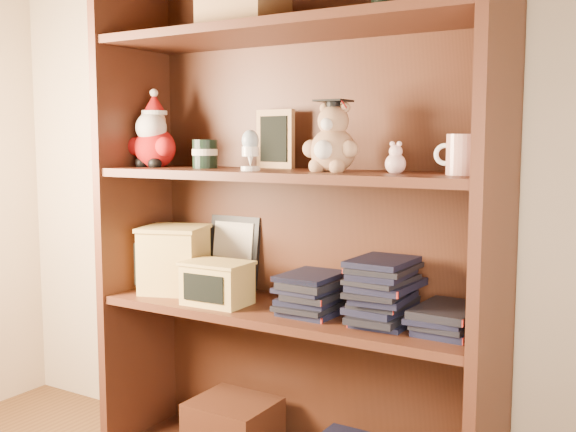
# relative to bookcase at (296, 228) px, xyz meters

# --- Properties ---
(bookcase) EXTENTS (1.20, 0.35, 1.60)m
(bookcase) POSITION_rel_bookcase_xyz_m (0.00, 0.00, 0.00)
(bookcase) COLOR #4A2415
(bookcase) RESTS_ON ground
(shelf_lower) EXTENTS (1.14, 0.33, 0.02)m
(shelf_lower) POSITION_rel_bookcase_xyz_m (0.00, -0.05, -0.24)
(shelf_lower) COLOR #4A2415
(shelf_lower) RESTS_ON ground
(shelf_upper) EXTENTS (1.14, 0.33, 0.02)m
(shelf_upper) POSITION_rel_bookcase_xyz_m (0.00, -0.05, 0.16)
(shelf_upper) COLOR #4A2415
(shelf_upper) RESTS_ON ground
(santa_plush) EXTENTS (0.18, 0.13, 0.26)m
(santa_plush) POSITION_rel_bookcase_xyz_m (-0.50, -0.06, 0.26)
(santa_plush) COLOR #A50F0F
(santa_plush) RESTS_ON shelf_upper
(teachers_tin) EXTENTS (0.08, 0.08, 0.09)m
(teachers_tin) POSITION_rel_bookcase_xyz_m (-0.30, -0.05, 0.22)
(teachers_tin) COLOR black
(teachers_tin) RESTS_ON shelf_upper
(chalkboard_plaque) EXTENTS (0.14, 0.08, 0.18)m
(chalkboard_plaque) POSITION_rel_bookcase_xyz_m (-0.11, 0.06, 0.26)
(chalkboard_plaque) COLOR #9E7547
(chalkboard_plaque) RESTS_ON shelf_upper
(egg_cup) EXTENTS (0.05, 0.05, 0.11)m
(egg_cup) POSITION_rel_bookcase_xyz_m (-0.07, -0.13, 0.23)
(egg_cup) COLOR white
(egg_cup) RESTS_ON shelf_upper
(grad_teddy_bear) EXTENTS (0.16, 0.14, 0.20)m
(grad_teddy_bear) POSITION_rel_bookcase_xyz_m (0.15, -0.06, 0.25)
(grad_teddy_bear) COLOR tan
(grad_teddy_bear) RESTS_ON shelf_upper
(pink_figurine) EXTENTS (0.05, 0.05, 0.09)m
(pink_figurine) POSITION_rel_bookcase_xyz_m (0.33, -0.05, 0.20)
(pink_figurine) COLOR beige
(pink_figurine) RESTS_ON shelf_upper
(teacher_mug) EXTENTS (0.11, 0.08, 0.10)m
(teacher_mug) POSITION_rel_bookcase_xyz_m (0.50, -0.05, 0.22)
(teacher_mug) COLOR silver
(teacher_mug) RESTS_ON shelf_upper
(certificate_frame) EXTENTS (0.19, 0.05, 0.24)m
(certificate_frame) POSITION_rel_bookcase_xyz_m (-0.29, 0.09, -0.11)
(certificate_frame) COLOR black
(certificate_frame) RESTS_ON shelf_lower
(treats_box) EXTENTS (0.25, 0.25, 0.21)m
(treats_box) POSITION_rel_bookcase_xyz_m (-0.43, -0.05, -0.12)
(treats_box) COLOR tan
(treats_box) RESTS_ON shelf_lower
(pencils_box) EXTENTS (0.20, 0.15, 0.13)m
(pencils_box) POSITION_rel_bookcase_xyz_m (-0.20, -0.12, -0.16)
(pencils_box) COLOR tan
(pencils_box) RESTS_ON shelf_lower
(book_stack_left) EXTENTS (0.14, 0.20, 0.11)m
(book_stack_left) POSITION_rel_bookcase_xyz_m (0.09, -0.05, -0.17)
(book_stack_left) COLOR black
(book_stack_left) RESTS_ON shelf_lower
(book_stack_mid) EXTENTS (0.14, 0.20, 0.18)m
(book_stack_mid) POSITION_rel_bookcase_xyz_m (0.30, -0.05, -0.14)
(book_stack_mid) COLOR black
(book_stack_mid) RESTS_ON shelf_lower
(book_stack_right) EXTENTS (0.14, 0.20, 0.06)m
(book_stack_right) POSITION_rel_bookcase_xyz_m (0.47, -0.05, -0.20)
(book_stack_right) COLOR black
(book_stack_right) RESTS_ON shelf_lower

